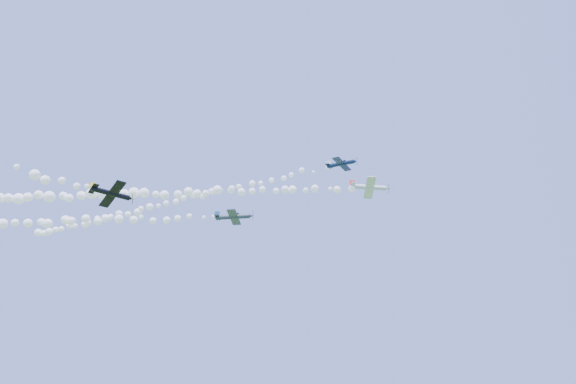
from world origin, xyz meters
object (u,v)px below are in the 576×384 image
at_px(plane_white, 369,187).
at_px(plane_navy, 342,164).
at_px(plane_grey, 234,217).
at_px(plane_black, 112,194).

xyz_separation_m(plane_white, plane_navy, (-3.17, -6.76, 2.78)).
xyz_separation_m(plane_grey, plane_black, (-10.88, -16.68, -0.28)).
bearing_deg(plane_grey, plane_navy, 18.71).
relative_size(plane_navy, plane_black, 1.00).
bearing_deg(plane_navy, plane_grey, -136.53).
distance_m(plane_navy, plane_black, 41.87).
xyz_separation_m(plane_navy, plane_grey, (-14.99, -13.46, -12.95)).
distance_m(plane_white, plane_grey, 29.02).
height_order(plane_navy, plane_grey, plane_navy).
height_order(plane_navy, plane_black, plane_navy).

